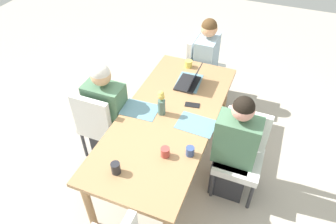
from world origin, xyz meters
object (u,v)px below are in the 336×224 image
object	(u,v)px
chair_far_left_near	(241,150)
person_head_left_left_mid	(205,67)
coffee_mug_centre_right	(165,152)
laptop_head_left_left_mid	(190,81)
chair_head_left_left_mid	(201,65)
phone_black	(192,105)
person_near_left_far	(108,117)
chair_near_left_far	(100,122)
dining_table	(168,121)
flower_vase	(161,103)
coffee_mug_centre_left	(116,168)
coffee_mug_near_right	(190,151)
coffee_mug_near_left	(189,64)
person_far_left_near	(234,152)

from	to	relation	value
chair_far_left_near	person_head_left_left_mid	xyz separation A→B (m)	(-1.23, -0.73, 0.03)
coffee_mug_centre_right	laptop_head_left_left_mid	bearing A→B (deg)	-172.89
chair_head_left_left_mid	phone_black	xyz separation A→B (m)	(1.10, 0.22, 0.24)
chair_far_left_near	coffee_mug_centre_right	size ratio (longest dim) A/B	10.05
person_near_left_far	chair_near_left_far	bearing A→B (deg)	-38.76
dining_table	person_near_left_far	xyz separation A→B (m)	(0.05, -0.68, -0.13)
chair_far_left_near	person_head_left_left_mid	world-z (taller)	person_head_left_left_mid
flower_vase	coffee_mug_centre_left	size ratio (longest dim) A/B	2.54
coffee_mug_near_right	coffee_mug_centre_right	bearing A→B (deg)	-65.15
dining_table	coffee_mug_centre_left	size ratio (longest dim) A/B	19.64
laptop_head_left_left_mid	coffee_mug_centre_left	size ratio (longest dim) A/B	3.03
laptop_head_left_left_mid	coffee_mug_near_right	size ratio (longest dim) A/B	3.77
chair_head_left_left_mid	laptop_head_left_left_mid	world-z (taller)	laptop_head_left_left_mid
chair_near_left_far	flower_vase	distance (m)	0.77
coffee_mug_near_left	chair_far_left_near	bearing A→B (deg)	44.88
laptop_head_left_left_mid	person_head_left_left_mid	bearing A→B (deg)	-179.08
flower_vase	laptop_head_left_left_mid	distance (m)	0.57
coffee_mug_centre_right	person_head_left_left_mid	bearing A→B (deg)	-175.40
laptop_head_left_left_mid	chair_near_left_far	bearing A→B (deg)	-48.51
dining_table	flower_vase	world-z (taller)	flower_vase
flower_vase	laptop_head_left_left_mid	size ratio (longest dim) A/B	0.84
person_far_left_near	person_near_left_far	world-z (taller)	same
chair_near_left_far	laptop_head_left_left_mid	distance (m)	1.07
flower_vase	person_head_left_left_mid	bearing A→B (deg)	175.69
chair_near_left_far	coffee_mug_centre_right	xyz separation A→B (m)	(0.36, 0.90, 0.28)
person_far_left_near	person_head_left_left_mid	size ratio (longest dim) A/B	1.00
person_far_left_near	person_head_left_left_mid	xyz separation A→B (m)	(-1.31, -0.67, 0.00)
person_head_left_left_mid	flower_vase	size ratio (longest dim) A/B	4.46
person_far_left_near	chair_near_left_far	distance (m)	1.43
phone_black	chair_head_left_left_mid	bearing A→B (deg)	91.65
person_far_left_near	coffee_mug_centre_right	bearing A→B (deg)	-49.96
person_head_left_left_mid	person_near_left_far	size ratio (longest dim) A/B	1.00
chair_near_left_far	chair_far_left_near	bearing A→B (deg)	96.25
chair_head_left_left_mid	coffee_mug_near_right	distance (m)	1.79
dining_table	person_far_left_near	bearing A→B (deg)	87.34
person_far_left_near	person_near_left_far	distance (m)	1.37
chair_head_left_left_mid	phone_black	distance (m)	1.14
person_head_left_left_mid	laptop_head_left_left_mid	bearing A→B (deg)	0.92
dining_table	chair_near_left_far	xyz separation A→B (m)	(0.12, -0.74, -0.16)
dining_table	laptop_head_left_left_mid	size ratio (longest dim) A/B	6.48
phone_black	flower_vase	bearing A→B (deg)	-146.85
flower_vase	coffee_mug_centre_left	bearing A→B (deg)	-4.94
laptop_head_left_left_mid	coffee_mug_near_right	bearing A→B (deg)	18.77
coffee_mug_centre_right	phone_black	xyz separation A→B (m)	(-0.72, 0.01, -0.04)
phone_black	person_head_left_left_mid	bearing A→B (deg)	88.29
chair_near_left_far	coffee_mug_centre_right	distance (m)	1.01
person_near_left_far	flower_vase	bearing A→B (deg)	95.44
person_head_left_left_mid	coffee_mug_centre_left	size ratio (longest dim) A/B	11.32
person_head_left_left_mid	coffee_mug_centre_left	distance (m)	2.09
person_far_left_near	person_near_left_far	xyz separation A→B (m)	(0.01, -1.37, 0.00)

